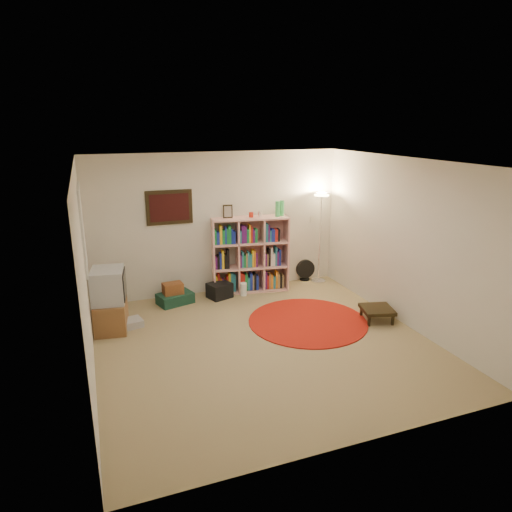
% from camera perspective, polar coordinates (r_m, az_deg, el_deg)
% --- Properties ---
extents(room, '(4.54, 4.54, 2.54)m').
position_cam_1_polar(room, '(6.06, 0.44, -0.08)').
color(room, '#937F56').
rests_on(room, ground).
extents(bookshelf, '(1.41, 0.60, 1.64)m').
position_cam_1_polar(bookshelf, '(8.22, -0.88, 0.05)').
color(bookshelf, '#FFB6AA').
rests_on(bookshelf, ground).
extents(floor_lamp, '(0.40, 0.40, 1.74)m').
position_cam_1_polar(floor_lamp, '(8.58, 8.14, 5.97)').
color(floor_lamp, white).
rests_on(floor_lamp, ground).
extents(floor_fan, '(0.37, 0.20, 0.41)m').
position_cam_1_polar(floor_fan, '(8.93, 6.18, -1.76)').
color(floor_fan, black).
rests_on(floor_fan, ground).
extents(tv_stand, '(0.54, 0.70, 0.94)m').
position_cam_1_polar(tv_stand, '(7.07, -17.79, -5.36)').
color(tv_stand, brown).
rests_on(tv_stand, ground).
extents(dvd_box, '(0.39, 0.35, 0.11)m').
position_cam_1_polar(dvd_box, '(7.22, -15.41, -8.11)').
color(dvd_box, '#B1B1B6').
rests_on(dvd_box, ground).
extents(suitcase, '(0.65, 0.51, 0.18)m').
position_cam_1_polar(suitcase, '(7.92, -10.07, -5.23)').
color(suitcase, '#133628').
rests_on(suitcase, ground).
extents(wicker_basket, '(0.35, 0.27, 0.19)m').
position_cam_1_polar(wicker_basket, '(7.85, -10.36, -4.00)').
color(wicker_basket, brown).
rests_on(wicker_basket, suitcase).
extents(duffel_bag, '(0.46, 0.42, 0.27)m').
position_cam_1_polar(duffel_bag, '(8.07, -4.58, -4.30)').
color(duffel_bag, black).
rests_on(duffel_bag, ground).
extents(paper_towel, '(0.12, 0.12, 0.23)m').
position_cam_1_polar(paper_towel, '(8.15, -1.57, -4.16)').
color(paper_towel, white).
rests_on(paper_towel, ground).
extents(red_rug, '(1.84, 1.84, 0.02)m').
position_cam_1_polar(red_rug, '(7.20, 6.48, -8.09)').
color(red_rug, '#98140B').
rests_on(red_rug, ground).
extents(side_table, '(0.57, 0.57, 0.21)m').
position_cam_1_polar(side_table, '(7.37, 14.90, -6.53)').
color(side_table, black).
rests_on(side_table, ground).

